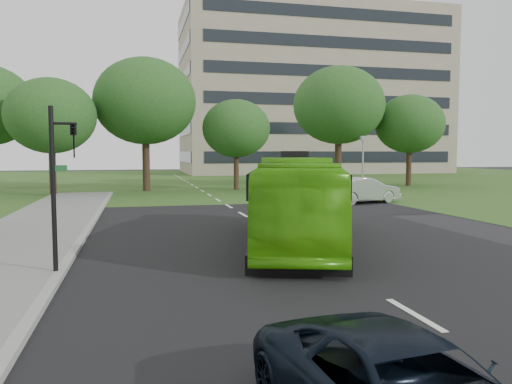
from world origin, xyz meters
TOP-DOWN VIEW (x-y plane):
  - ground at (0.00, 0.00)m, footprint 160.00×160.00m
  - street_surfaces at (-0.38, 22.75)m, footprint 120.00×120.00m
  - office_building at (21.96, 61.96)m, footprint 40.10×20.10m
  - tree_park_a at (-11.11, 24.14)m, footprint 6.38×6.38m
  - tree_park_b at (-4.43, 27.04)m, footprint 8.18×8.18m
  - tree_park_c at (2.97, 26.77)m, footprint 5.69×5.69m
  - tree_park_d at (12.70, 28.10)m, footprint 8.24×8.24m
  - tree_park_e at (19.74, 27.87)m, footprint 6.39×6.39m
  - bus at (0.12, 1.91)m, footprint 5.43×10.93m
  - sedan at (8.38, 13.92)m, footprint 5.20×2.94m
  - traffic_light at (-7.07, -1.19)m, footprint 0.68×0.19m
  - camera_pole at (10.00, 17.31)m, footprint 0.44×0.41m

SIDE VIEW (x-z plane):
  - ground at x=0.00m, z-range 0.00..0.00m
  - street_surfaces at x=-0.38m, z-range -0.05..0.10m
  - sedan at x=8.38m, z-range 0.00..1.62m
  - bus at x=0.12m, z-range 0.00..2.97m
  - traffic_light at x=-7.07m, z-range 0.37..4.65m
  - camera_pole at x=10.00m, z-range 0.62..4.89m
  - tree_park_c at x=2.97m, z-range 1.35..8.91m
  - tree_park_a at x=-11.11m, z-range 1.51..10.00m
  - tree_park_e at x=19.74m, z-range 1.53..10.04m
  - tree_park_b at x=-4.43m, z-range 1.87..12.59m
  - tree_park_d at x=12.70m, z-range 1.93..12.83m
  - office_building at x=21.96m, z-range 0.00..25.00m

